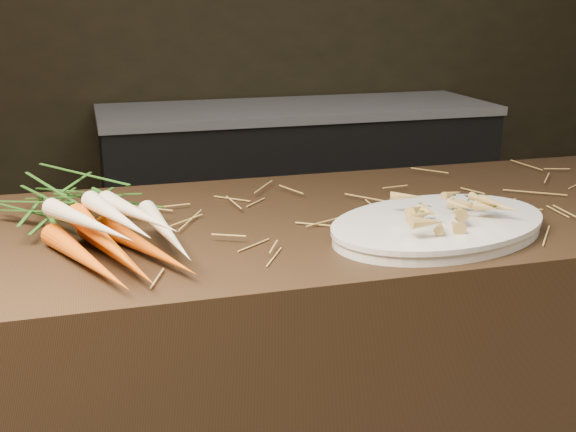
# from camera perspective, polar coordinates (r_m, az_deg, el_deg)

# --- Properties ---
(main_counter) EXTENTS (2.40, 0.70, 0.90)m
(main_counter) POSITION_cam_1_polar(r_m,az_deg,el_deg) (1.72, 9.38, -13.91)
(main_counter) COLOR black
(main_counter) RESTS_ON ground
(back_counter) EXTENTS (1.82, 0.62, 0.84)m
(back_counter) POSITION_cam_1_polar(r_m,az_deg,el_deg) (3.46, 0.75, 1.87)
(back_counter) COLOR black
(back_counter) RESTS_ON ground
(straw_bedding) EXTENTS (1.40, 0.60, 0.02)m
(straw_bedding) POSITION_cam_1_polar(r_m,az_deg,el_deg) (1.54, 10.20, 0.95)
(straw_bedding) COLOR #AA8B3F
(straw_bedding) RESTS_ON main_counter
(root_veg_bunch) EXTENTS (0.35, 0.60, 0.11)m
(root_veg_bunch) POSITION_cam_1_polar(r_m,az_deg,el_deg) (1.36, -15.81, 0.37)
(root_veg_bunch) COLOR #DD4700
(root_veg_bunch) RESTS_ON main_counter
(serving_platter) EXTENTS (0.52, 0.42, 0.02)m
(serving_platter) POSITION_cam_1_polar(r_m,az_deg,el_deg) (1.38, 11.82, -0.91)
(serving_platter) COLOR white
(serving_platter) RESTS_ON main_counter
(roasted_veg_heap) EXTENTS (0.26, 0.22, 0.05)m
(roasted_veg_heap) POSITION_cam_1_polar(r_m,az_deg,el_deg) (1.37, 11.91, 0.55)
(roasted_veg_heap) COLOR #A0763B
(roasted_veg_heap) RESTS_ON serving_platter
(serving_fork) EXTENTS (0.03, 0.17, 0.00)m
(serving_fork) POSITION_cam_1_polar(r_m,az_deg,el_deg) (1.48, 16.74, 0.49)
(serving_fork) COLOR silver
(serving_fork) RESTS_ON serving_platter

